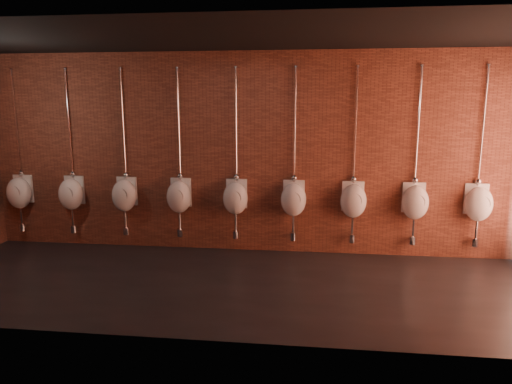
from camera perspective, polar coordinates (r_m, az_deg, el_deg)
ground at (r=6.29m, az=-3.51°, el=-11.41°), size 8.50×8.50×0.00m
room_shell at (r=5.83m, az=-3.74°, el=7.21°), size 8.54×3.04×3.22m
urinal_0 at (r=8.72m, az=-27.48°, el=0.00°), size 0.42×0.37×2.72m
urinal_1 at (r=8.24m, az=-22.11°, el=-0.14°), size 0.42×0.37×2.72m
urinal_2 at (r=7.83m, az=-16.13°, el=-0.30°), size 0.42×0.37×2.72m
urinal_3 at (r=7.52m, az=-9.59°, el=-0.47°), size 0.42×0.37×2.72m
urinal_4 at (r=7.32m, az=-2.58°, el=-0.65°), size 0.42×0.37×2.72m
urinal_5 at (r=7.23m, az=4.72°, el=-0.82°), size 0.42×0.37×2.72m
urinal_6 at (r=7.26m, az=12.07°, el=-0.98°), size 0.42×0.37×2.72m
urinal_7 at (r=7.41m, az=19.26°, el=-1.12°), size 0.42×0.37×2.72m
urinal_8 at (r=7.66m, az=26.06°, el=-1.24°), size 0.42×0.37×2.72m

